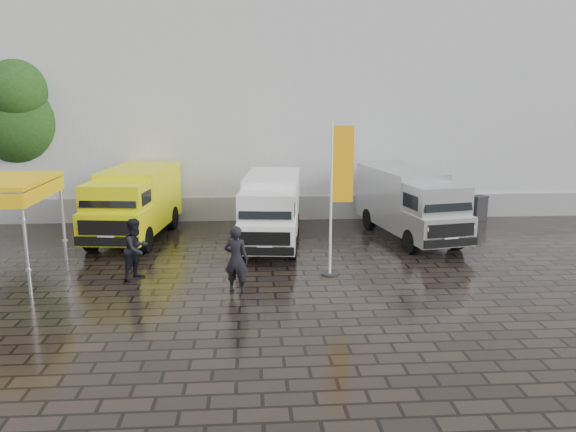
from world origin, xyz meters
name	(u,v)px	position (x,y,z in m)	size (l,w,h in m)	color
ground	(338,280)	(0.00, 0.00, 0.00)	(120.00, 120.00, 0.00)	black
exhibition_hall	(331,79)	(2.00, 16.00, 6.00)	(44.00, 16.00, 12.00)	silver
hall_plinth	(356,207)	(2.00, 7.95, 0.50)	(44.00, 0.15, 1.00)	gray
van_yellow	(134,205)	(-6.74, 5.14, 1.27)	(2.11, 5.49, 2.54)	#E1E40C
van_white	(271,211)	(-1.78, 3.99, 1.20)	(1.84, 5.53, 2.40)	white
van_silver	(410,205)	(3.33, 4.55, 1.24)	(1.91, 5.74, 2.49)	#B0B3B5
flagpole	(337,191)	(0.00, 0.51, 2.51)	(0.88, 0.50, 4.55)	black
tree	(21,115)	(-11.96, 9.09, 4.37)	(3.79, 3.91, 6.81)	black
wheelie_bin	(478,208)	(7.08, 7.35, 0.51)	(0.62, 0.62, 1.03)	black
person_front	(236,259)	(-2.90, -0.82, 0.92)	(0.67, 0.44, 1.85)	black
person_tent	(136,249)	(-5.79, 0.50, 0.89)	(0.87, 0.68, 1.78)	black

